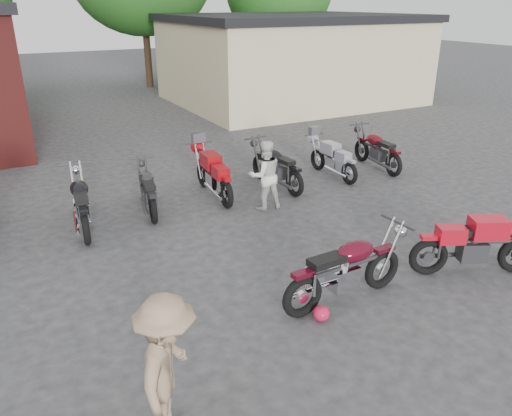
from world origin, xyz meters
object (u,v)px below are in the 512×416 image
row_bike_5 (276,164)px  helmet (321,313)px  person_tan (168,370)px  row_bike_2 (81,200)px  row_bike_4 (213,172)px  row_bike_6 (333,157)px  person_light (265,175)px  vintage_motorcycle (348,265)px  row_bike_3 (148,187)px  sportbike (478,241)px  row_bike_7 (377,148)px

row_bike_5 → helmet: bearing=152.1°
person_tan → row_bike_2: size_ratio=0.81×
row_bike_4 → row_bike_5: size_ratio=1.02×
helmet → row_bike_6: size_ratio=0.14×
person_light → person_tan: person_tan is taller
vintage_motorcycle → row_bike_2: (-3.04, 4.70, -0.01)m
row_bike_5 → row_bike_6: 1.71m
person_tan → row_bike_3: 6.36m
row_bike_4 → row_bike_2: bearing=100.2°
person_tan → row_bike_6: size_ratio=0.92×
vintage_motorcycle → sportbike: size_ratio=1.02×
vintage_motorcycle → row_bike_3: size_ratio=1.14×
row_bike_2 → row_bike_5: size_ratio=1.03×
row_bike_4 → row_bike_7: (4.83, -0.16, -0.02)m
vintage_motorcycle → person_light: 3.93m
sportbike → row_bike_2: row_bike_2 is taller
vintage_motorcycle → row_bike_6: bearing=53.2°
row_bike_2 → row_bike_4: 3.09m
helmet → person_tan: bearing=-160.0°
row_bike_4 → helmet: bearing=176.1°
row_bike_2 → row_bike_3: bearing=-73.6°
row_bike_3 → row_bike_5: row_bike_5 is taller
helmet → row_bike_2: size_ratio=0.12×
row_bike_2 → row_bike_4: bearing=-76.2°
row_bike_5 → person_tan: bearing=137.3°
sportbike → row_bike_4: sportbike is taller
row_bike_4 → row_bike_5: bearing=-92.0°
vintage_motorcycle → row_bike_7: bearing=42.9°
row_bike_6 → row_bike_3: bearing=88.3°
row_bike_2 → row_bike_7: size_ratio=1.04×
person_light → row_bike_6: person_light is taller
vintage_motorcycle → row_bike_2: 5.60m
vintage_motorcycle → row_bike_7: vintage_motorcycle is taller
row_bike_6 → row_bike_7: size_ratio=0.91×
row_bike_2 → row_bike_6: 6.40m
helmet → row_bike_4: bearing=83.0°
row_bike_3 → row_bike_6: (4.95, -0.03, -0.01)m
person_light → sportbike: bearing=118.6°
person_tan → row_bike_6: 8.99m
helmet → row_bike_3: 5.30m
vintage_motorcycle → row_bike_4: 5.09m
row_bike_7 → person_tan: bearing=132.5°
row_bike_4 → row_bike_7: row_bike_4 is taller
row_bike_2 → helmet: bearing=-147.4°
person_tan → row_bike_7: (8.07, 6.12, -0.27)m
vintage_motorcycle → row_bike_6: size_ratio=1.16×
row_bike_7 → row_bike_5: bearing=95.0°
vintage_motorcycle → helmet: size_ratio=8.58×
row_bike_3 → row_bike_7: size_ratio=0.93×
vintage_motorcycle → person_light: size_ratio=1.39×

